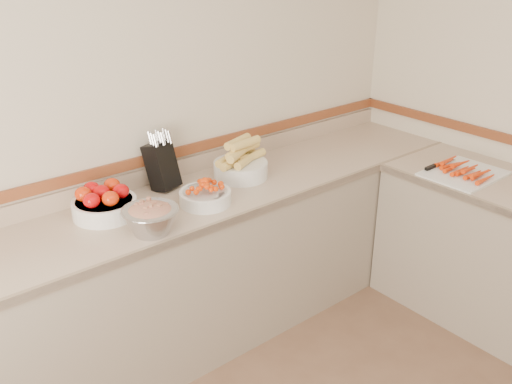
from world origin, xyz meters
TOP-DOWN VIEW (x-y plane):
  - back_wall at (0.00, 2.00)m, footprint 4.00×0.00m
  - counter_back at (0.00, 1.68)m, footprint 4.00×0.65m
  - knife_block at (0.13, 1.90)m, footprint 0.19×0.21m
  - tomato_bowl at (-0.28, 1.79)m, footprint 0.33×0.33m
  - cherry_tomato_bowl at (0.19, 1.58)m, footprint 0.28×0.28m
  - corn_bowl at (0.56, 1.74)m, footprint 0.35×0.32m
  - rhubarb_bowl at (-0.19, 1.47)m, footprint 0.27×0.27m
  - cutting_board at (1.60, 0.94)m, footprint 0.47×0.37m

SIDE VIEW (x-z plane):
  - counter_back at x=0.00m, z-range -0.09..0.99m
  - cutting_board at x=1.60m, z-range 0.89..0.95m
  - cherry_tomato_bowl at x=0.19m, z-range 0.88..1.02m
  - tomato_bowl at x=-0.28m, z-range 0.89..1.05m
  - rhubarb_bowl at x=-0.19m, z-range 0.90..1.06m
  - corn_bowl at x=0.56m, z-range 0.87..1.10m
  - knife_block at x=0.13m, z-range 0.87..1.21m
  - back_wall at x=0.00m, z-range -0.70..3.30m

